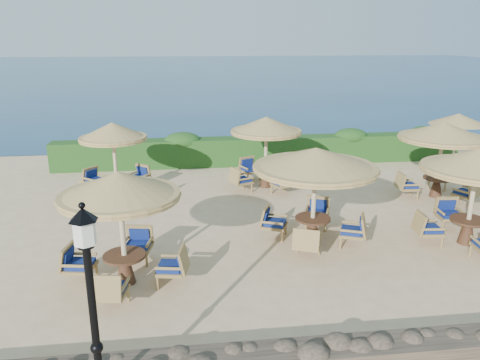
% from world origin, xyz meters
% --- Properties ---
extents(ground, '(120.00, 120.00, 0.00)m').
position_xyz_m(ground, '(0.00, 0.00, 0.00)').
color(ground, beige).
rests_on(ground, ground).
extents(sea, '(160.00, 160.00, 0.00)m').
position_xyz_m(sea, '(0.00, 70.00, 0.00)').
color(sea, navy).
rests_on(sea, ground).
extents(hedge, '(18.00, 0.90, 1.20)m').
position_xyz_m(hedge, '(0.00, 7.20, 0.60)').
color(hedge, '#194014').
rests_on(hedge, ground).
extents(stone_wall, '(15.00, 0.65, 0.44)m').
position_xyz_m(stone_wall, '(0.00, -6.20, 0.22)').
color(stone_wall, brown).
rests_on(stone_wall, ground).
extents(lamp_post, '(0.44, 0.44, 3.31)m').
position_xyz_m(lamp_post, '(-4.80, -6.80, 1.55)').
color(lamp_post, black).
rests_on(lamp_post, ground).
extents(extra_parasol, '(2.30, 2.30, 2.41)m').
position_xyz_m(extra_parasol, '(7.80, 5.20, 2.17)').
color(extra_parasol, '#CCBA90').
rests_on(extra_parasol, ground).
extents(cafe_set_0, '(2.88, 2.88, 2.65)m').
position_xyz_m(cafe_set_0, '(-4.89, -2.80, 1.79)').
color(cafe_set_0, '#CCBA90').
rests_on(cafe_set_0, ground).
extents(cafe_set_1, '(3.33, 3.33, 2.65)m').
position_xyz_m(cafe_set_1, '(-0.05, -1.12, 1.94)').
color(cafe_set_1, '#CCBA90').
rests_on(cafe_set_1, ground).
extents(cafe_set_2, '(2.86, 2.86, 2.65)m').
position_xyz_m(cafe_set_2, '(4.09, -1.76, 1.84)').
color(cafe_set_2, '#CCBA90').
rests_on(cafe_set_2, ground).
extents(cafe_set_3, '(2.61, 2.61, 2.65)m').
position_xyz_m(cafe_set_3, '(-5.83, 3.40, 1.67)').
color(cafe_set_3, '#CCBA90').
rests_on(cafe_set_3, ground).
extents(cafe_set_4, '(2.84, 2.84, 2.65)m').
position_xyz_m(cafe_set_4, '(-0.45, 3.91, 1.77)').
color(cafe_set_4, '#CCBA90').
rests_on(cafe_set_4, ground).
extents(cafe_set_5, '(2.98, 2.98, 2.65)m').
position_xyz_m(cafe_set_5, '(5.32, 2.03, 1.95)').
color(cafe_set_5, '#CCBA90').
rests_on(cafe_set_5, ground).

